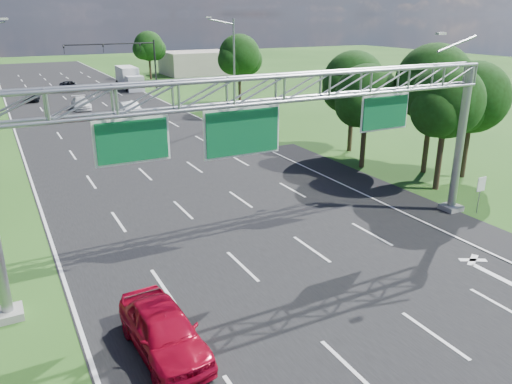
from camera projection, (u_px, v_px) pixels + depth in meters
ground at (155, 159)px, 37.89m from camera, size 220.00×220.00×0.00m
road at (155, 159)px, 37.89m from camera, size 18.00×180.00×0.02m
road_flare at (407, 203)px, 29.07m from camera, size 3.00×30.00×0.02m
sign_gantry at (281, 103)px, 20.74m from camera, size 23.50×1.00×9.56m
regulatory_sign at (481, 188)px, 27.02m from camera, size 0.60×0.08×2.10m
traffic_signal at (130, 54)px, 68.58m from camera, size 12.21×0.24×7.00m
streetlight_r_mid at (232, 66)px, 49.32m from camera, size 2.97×0.22×10.16m
tree_cluster_right at (411, 94)px, 33.63m from camera, size 9.91×14.60×8.68m
tree_verge_rd at (240, 57)px, 58.10m from camera, size 5.76×4.80×8.28m
tree_verge_re at (149, 47)px, 82.33m from camera, size 5.76×4.80×7.84m
building_right at (197, 63)px, 91.08m from camera, size 12.00×9.00×4.00m
red_coupe at (164, 330)px, 15.99m from camera, size 2.16×4.82×1.61m
car_queue_a at (81, 103)px, 57.56m from camera, size 2.14×4.76×1.35m
car_queue_b at (69, 86)px, 71.16m from camera, size 2.27×4.83×1.33m
car_queue_c at (32, 96)px, 62.84m from camera, size 2.14×4.22×1.38m
car_queue_d at (130, 110)px, 52.83m from camera, size 1.92×4.94×1.60m
box_truck at (129, 78)px, 73.13m from camera, size 2.60×8.22×3.09m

